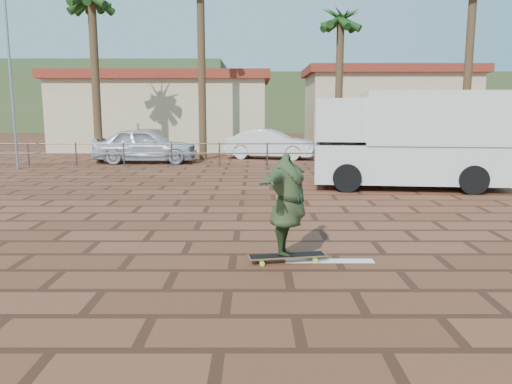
{
  "coord_description": "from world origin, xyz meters",
  "views": [
    {
      "loc": [
        -0.46,
        -8.81,
        2.38
      ],
      "look_at": [
        -0.47,
        0.66,
        0.8
      ],
      "focal_mm": 35.0,
      "sensor_mm": 36.0,
      "label": 1
    }
  ],
  "objects_px": {
    "skateboarder": "(288,205)",
    "car_white": "(270,144)",
    "car_silver": "(146,145)",
    "campervan": "(409,138)",
    "longboard": "(287,256)"
  },
  "relations": [
    {
      "from": "skateboarder",
      "to": "car_white",
      "type": "height_order",
      "value": "skateboarder"
    },
    {
      "from": "skateboarder",
      "to": "car_silver",
      "type": "height_order",
      "value": "skateboarder"
    },
    {
      "from": "car_silver",
      "to": "car_white",
      "type": "relative_size",
      "value": 1.07
    },
    {
      "from": "longboard",
      "to": "skateboarder",
      "type": "distance_m",
      "value": 0.83
    },
    {
      "from": "car_silver",
      "to": "campervan",
      "type": "bearing_deg",
      "value": -127.28
    },
    {
      "from": "skateboarder",
      "to": "car_silver",
      "type": "relative_size",
      "value": 0.43
    },
    {
      "from": "skateboarder",
      "to": "campervan",
      "type": "xyz_separation_m",
      "value": [
        4.15,
        7.61,
        0.6
      ]
    },
    {
      "from": "longboard",
      "to": "campervan",
      "type": "xyz_separation_m",
      "value": [
        4.15,
        7.61,
        1.42
      ]
    },
    {
      "from": "campervan",
      "to": "car_white",
      "type": "height_order",
      "value": "campervan"
    },
    {
      "from": "skateboarder",
      "to": "campervan",
      "type": "distance_m",
      "value": 8.69
    },
    {
      "from": "car_white",
      "to": "skateboarder",
      "type": "bearing_deg",
      "value": -167.21
    },
    {
      "from": "skateboarder",
      "to": "car_white",
      "type": "bearing_deg",
      "value": 18.52
    },
    {
      "from": "longboard",
      "to": "skateboarder",
      "type": "height_order",
      "value": "skateboarder"
    },
    {
      "from": "car_silver",
      "to": "car_white",
      "type": "distance_m",
      "value": 5.91
    },
    {
      "from": "longboard",
      "to": "campervan",
      "type": "height_order",
      "value": "campervan"
    }
  ]
}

